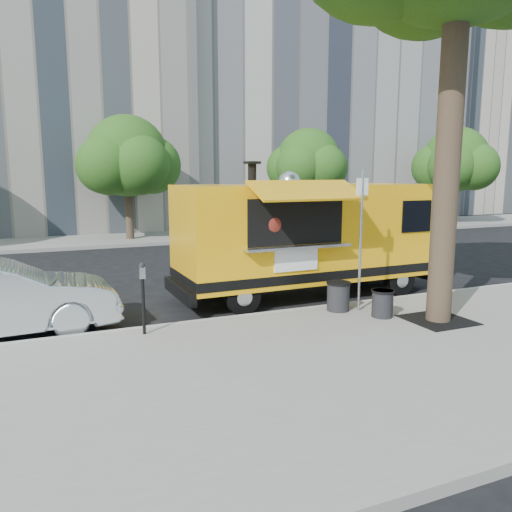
% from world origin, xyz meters
% --- Properties ---
extents(ground, '(120.00, 120.00, 0.00)m').
position_xyz_m(ground, '(0.00, 0.00, 0.00)').
color(ground, black).
rests_on(ground, ground).
extents(sidewalk, '(60.00, 6.00, 0.15)m').
position_xyz_m(sidewalk, '(0.00, -4.00, 0.07)').
color(sidewalk, gray).
rests_on(sidewalk, ground).
extents(curb, '(60.00, 0.14, 0.16)m').
position_xyz_m(curb, '(0.00, -0.93, 0.07)').
color(curb, '#999993').
rests_on(curb, ground).
extents(far_sidewalk, '(60.00, 5.00, 0.15)m').
position_xyz_m(far_sidewalk, '(0.00, 13.50, 0.07)').
color(far_sidewalk, gray).
rests_on(far_sidewalk, ground).
extents(building_mid, '(20.00, 14.00, 20.00)m').
position_xyz_m(building_mid, '(12.00, 23.00, 10.00)').
color(building_mid, '#AAA49F').
rests_on(building_mid, ground).
extents(building_right, '(16.00, 12.00, 16.00)m').
position_xyz_m(building_right, '(30.00, 24.00, 8.00)').
color(building_right, beige).
rests_on(building_right, ground).
extents(tree_well, '(1.20, 1.20, 0.02)m').
position_xyz_m(tree_well, '(2.60, -2.80, 0.15)').
color(tree_well, black).
rests_on(tree_well, sidewalk).
extents(far_tree_b, '(3.60, 3.60, 5.50)m').
position_xyz_m(far_tree_b, '(-1.00, 12.70, 3.83)').
color(far_tree_b, '#33261C').
rests_on(far_tree_b, far_sidewalk).
extents(far_tree_c, '(3.24, 3.24, 5.21)m').
position_xyz_m(far_tree_c, '(8.00, 12.40, 3.72)').
color(far_tree_c, '#33261C').
rests_on(far_tree_c, far_sidewalk).
extents(far_tree_d, '(3.78, 3.78, 5.64)m').
position_xyz_m(far_tree_d, '(18.00, 12.60, 3.89)').
color(far_tree_d, '#33261C').
rests_on(far_tree_d, far_sidewalk).
extents(sign_post, '(0.28, 0.06, 3.00)m').
position_xyz_m(sign_post, '(1.55, -1.55, 1.85)').
color(sign_post, silver).
rests_on(sign_post, sidewalk).
extents(parking_meter, '(0.11, 0.11, 1.33)m').
position_xyz_m(parking_meter, '(-3.00, -1.35, 0.98)').
color(parking_meter, black).
rests_on(parking_meter, sidewalk).
extents(food_truck, '(6.78, 3.21, 3.32)m').
position_xyz_m(food_truck, '(1.40, 0.57, 1.56)').
color(food_truck, '#FFAE0D').
rests_on(food_truck, ground).
extents(trash_bin_left, '(0.52, 0.52, 0.63)m').
position_xyz_m(trash_bin_left, '(1.15, -1.37, 0.48)').
color(trash_bin_left, black).
rests_on(trash_bin_left, sidewalk).
extents(trash_bin_right, '(0.47, 0.47, 0.56)m').
position_xyz_m(trash_bin_right, '(1.72, -2.15, 0.45)').
color(trash_bin_right, black).
rests_on(trash_bin_right, sidewalk).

